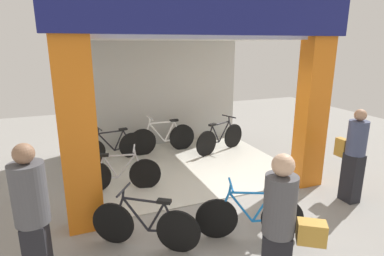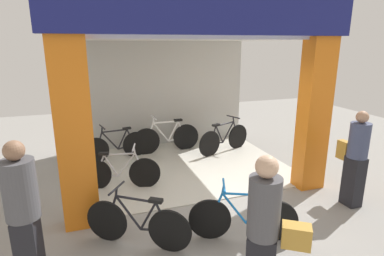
{
  "view_description": "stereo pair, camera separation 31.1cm",
  "coord_description": "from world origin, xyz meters",
  "px_view_note": "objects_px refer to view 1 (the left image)",
  "views": [
    {
      "loc": [
        -2.21,
        -4.63,
        2.76
      ],
      "look_at": [
        0.0,
        0.9,
        1.15
      ],
      "focal_mm": 29.51,
      "sensor_mm": 36.0,
      "label": 1
    },
    {
      "loc": [
        -1.92,
        -4.73,
        2.76
      ],
      "look_at": [
        0.0,
        0.9,
        1.15
      ],
      "focal_mm": 29.51,
      "sensor_mm": 36.0,
      "label": 2
    }
  ],
  "objects_px": {
    "pedestrian_2": "(354,155)",
    "pedestrian_1": "(280,233)",
    "bicycle_parked_1": "(145,225)",
    "bicycle_inside_3": "(113,147)",
    "bicycle_inside_0": "(120,174)",
    "bicycle_inside_1": "(163,138)",
    "pedestrian_3": "(33,218)",
    "bicycle_inside_2": "(220,138)",
    "bicycle_parked_0": "(250,216)"
  },
  "relations": [
    {
      "from": "bicycle_parked_1",
      "to": "bicycle_inside_1",
      "type": "bearing_deg",
      "value": 69.77
    },
    {
      "from": "pedestrian_2",
      "to": "pedestrian_3",
      "type": "distance_m",
      "value": 5.04
    },
    {
      "from": "bicycle_inside_1",
      "to": "bicycle_parked_0",
      "type": "relative_size",
      "value": 1.2
    },
    {
      "from": "bicycle_parked_1",
      "to": "bicycle_inside_3",
      "type": "bearing_deg",
      "value": 89.02
    },
    {
      "from": "bicycle_parked_1",
      "to": "pedestrian_2",
      "type": "distance_m",
      "value": 3.77
    },
    {
      "from": "bicycle_inside_3",
      "to": "pedestrian_2",
      "type": "height_order",
      "value": "pedestrian_2"
    },
    {
      "from": "bicycle_parked_0",
      "to": "bicycle_parked_1",
      "type": "distance_m",
      "value": 1.49
    },
    {
      "from": "bicycle_inside_0",
      "to": "bicycle_parked_0",
      "type": "relative_size",
      "value": 1.03
    },
    {
      "from": "pedestrian_1",
      "to": "bicycle_parked_0",
      "type": "bearing_deg",
      "value": 70.78
    },
    {
      "from": "bicycle_inside_1",
      "to": "bicycle_parked_1",
      "type": "distance_m",
      "value": 3.93
    },
    {
      "from": "bicycle_inside_3",
      "to": "bicycle_parked_0",
      "type": "xyz_separation_m",
      "value": [
        1.39,
        -3.87,
        -0.01
      ]
    },
    {
      "from": "bicycle_inside_2",
      "to": "bicycle_inside_0",
      "type": "bearing_deg",
      "value": -155.3
    },
    {
      "from": "bicycle_inside_3",
      "to": "pedestrian_2",
      "type": "xyz_separation_m",
      "value": [
        3.67,
        -3.55,
        0.51
      ]
    },
    {
      "from": "bicycle_inside_3",
      "to": "bicycle_parked_0",
      "type": "bearing_deg",
      "value": -70.17
    },
    {
      "from": "pedestrian_1",
      "to": "bicycle_inside_2",
      "type": "bearing_deg",
      "value": 70.03
    },
    {
      "from": "bicycle_inside_2",
      "to": "bicycle_parked_0",
      "type": "relative_size",
      "value": 1.08
    },
    {
      "from": "bicycle_inside_2",
      "to": "pedestrian_3",
      "type": "distance_m",
      "value": 5.4
    },
    {
      "from": "bicycle_inside_0",
      "to": "pedestrian_3",
      "type": "bearing_deg",
      "value": -119.41
    },
    {
      "from": "pedestrian_1",
      "to": "pedestrian_2",
      "type": "bearing_deg",
      "value": 29.19
    },
    {
      "from": "bicycle_parked_1",
      "to": "pedestrian_2",
      "type": "bearing_deg",
      "value": -0.34
    },
    {
      "from": "bicycle_inside_1",
      "to": "bicycle_parked_1",
      "type": "relative_size",
      "value": 1.34
    },
    {
      "from": "bicycle_inside_0",
      "to": "pedestrian_2",
      "type": "distance_m",
      "value": 4.26
    },
    {
      "from": "bicycle_inside_2",
      "to": "bicycle_parked_0",
      "type": "height_order",
      "value": "bicycle_inside_2"
    },
    {
      "from": "bicycle_inside_2",
      "to": "bicycle_parked_1",
      "type": "bearing_deg",
      "value": -130.8
    },
    {
      "from": "pedestrian_3",
      "to": "bicycle_inside_1",
      "type": "bearing_deg",
      "value": 56.56
    },
    {
      "from": "pedestrian_1",
      "to": "pedestrian_2",
      "type": "distance_m",
      "value": 3.08
    },
    {
      "from": "bicycle_inside_0",
      "to": "bicycle_parked_1",
      "type": "bearing_deg",
      "value": -89.05
    },
    {
      "from": "bicycle_parked_0",
      "to": "pedestrian_3",
      "type": "height_order",
      "value": "pedestrian_3"
    },
    {
      "from": "bicycle_parked_1",
      "to": "pedestrian_1",
      "type": "bearing_deg",
      "value": -55.64
    },
    {
      "from": "bicycle_parked_0",
      "to": "pedestrian_3",
      "type": "xyz_separation_m",
      "value": [
        -2.75,
        0.01,
        0.58
      ]
    },
    {
      "from": "bicycle_parked_1",
      "to": "pedestrian_2",
      "type": "height_order",
      "value": "pedestrian_2"
    },
    {
      "from": "pedestrian_2",
      "to": "bicycle_parked_1",
      "type": "bearing_deg",
      "value": 179.66
    },
    {
      "from": "bicycle_inside_1",
      "to": "bicycle_inside_0",
      "type": "bearing_deg",
      "value": -128.04
    },
    {
      "from": "pedestrian_2",
      "to": "pedestrian_1",
      "type": "bearing_deg",
      "value": -150.81
    },
    {
      "from": "bicycle_parked_1",
      "to": "pedestrian_1",
      "type": "xyz_separation_m",
      "value": [
        1.04,
        -1.52,
        0.56
      ]
    },
    {
      "from": "bicycle_inside_0",
      "to": "bicycle_inside_1",
      "type": "height_order",
      "value": "bicycle_inside_1"
    },
    {
      "from": "bicycle_inside_0",
      "to": "bicycle_inside_1",
      "type": "xyz_separation_m",
      "value": [
        1.39,
        1.78,
        0.05
      ]
    },
    {
      "from": "bicycle_parked_0",
      "to": "bicycle_inside_0",
      "type": "bearing_deg",
      "value": 123.39
    },
    {
      "from": "bicycle_inside_1",
      "to": "pedestrian_1",
      "type": "height_order",
      "value": "pedestrian_1"
    },
    {
      "from": "bicycle_parked_0",
      "to": "pedestrian_2",
      "type": "xyz_separation_m",
      "value": [
        2.28,
        0.32,
        0.53
      ]
    },
    {
      "from": "pedestrian_2",
      "to": "pedestrian_3",
      "type": "height_order",
      "value": "pedestrian_3"
    },
    {
      "from": "bicycle_parked_0",
      "to": "pedestrian_1",
      "type": "height_order",
      "value": "pedestrian_1"
    },
    {
      "from": "pedestrian_1",
      "to": "pedestrian_2",
      "type": "height_order",
      "value": "pedestrian_1"
    },
    {
      "from": "bicycle_inside_1",
      "to": "bicycle_inside_2",
      "type": "height_order",
      "value": "bicycle_inside_1"
    },
    {
      "from": "bicycle_inside_2",
      "to": "pedestrian_2",
      "type": "relative_size",
      "value": 0.94
    },
    {
      "from": "bicycle_inside_0",
      "to": "pedestrian_2",
      "type": "xyz_separation_m",
      "value": [
        3.76,
        -1.93,
        0.53
      ]
    },
    {
      "from": "bicycle_inside_0",
      "to": "bicycle_inside_2",
      "type": "xyz_separation_m",
      "value": [
        2.79,
        1.28,
        0.03
      ]
    },
    {
      "from": "bicycle_inside_1",
      "to": "pedestrian_3",
      "type": "distance_m",
      "value": 4.85
    },
    {
      "from": "bicycle_inside_2",
      "to": "pedestrian_3",
      "type": "height_order",
      "value": "pedestrian_3"
    },
    {
      "from": "pedestrian_2",
      "to": "pedestrian_3",
      "type": "relative_size",
      "value": 0.95
    }
  ]
}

